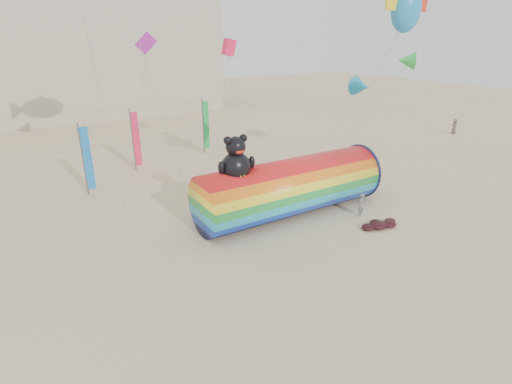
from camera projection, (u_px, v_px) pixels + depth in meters
ground at (263, 243)px, 21.99m from camera, size 160.00×160.00×0.00m
windsock_assembly at (291, 186)px, 24.92m from camera, size 12.35×3.76×5.69m
kite_handler at (361, 205)px, 25.00m from camera, size 0.64×0.53×1.51m
fabric_bundle at (380, 224)px, 23.72m from camera, size 2.62×1.35×0.41m
festival_banners at (149, 140)px, 32.84m from camera, size 12.38×5.67×5.20m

